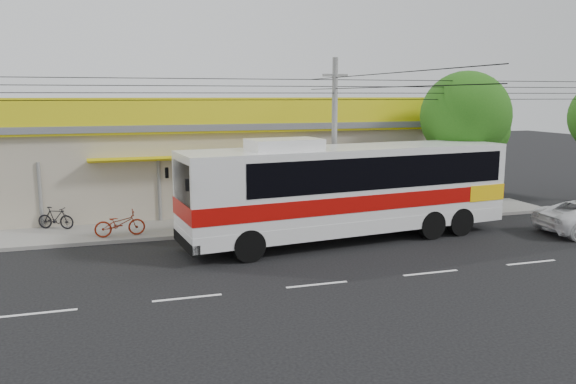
# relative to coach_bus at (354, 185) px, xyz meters

# --- Properties ---
(ground) EXTENTS (120.00, 120.00, 0.00)m
(ground) POSITION_rel_coach_bus_xyz_m (-3.30, -2.36, -2.24)
(ground) COLOR black
(ground) RESTS_ON ground
(sidewalk) EXTENTS (30.00, 3.20, 0.15)m
(sidewalk) POSITION_rel_coach_bus_xyz_m (-3.30, 3.64, -2.17)
(sidewalk) COLOR slate
(sidewalk) RESTS_ON ground
(lane_markings) EXTENTS (50.00, 0.12, 0.01)m
(lane_markings) POSITION_rel_coach_bus_xyz_m (-3.30, -4.86, -2.24)
(lane_markings) COLOR silver
(lane_markings) RESTS_ON ground
(storefront_building) EXTENTS (22.60, 9.20, 5.70)m
(storefront_building) POSITION_rel_coach_bus_xyz_m (-3.30, 9.18, 0.06)
(storefront_building) COLOR #AB9F8A
(storefront_building) RESTS_ON ground
(coach_bus) EXTENTS (13.85, 4.49, 4.19)m
(coach_bus) POSITION_rel_coach_bus_xyz_m (0.00, 0.00, 0.00)
(coach_bus) COLOR silver
(coach_bus) RESTS_ON ground
(motorbike_red) EXTENTS (2.04, 0.84, 1.05)m
(motorbike_red) POSITION_rel_coach_bus_xyz_m (-9.09, 2.66, -1.57)
(motorbike_red) COLOR maroon
(motorbike_red) RESTS_ON sidewalk
(motorbike_dark) EXTENTS (1.65, 1.07, 0.97)m
(motorbike_dark) POSITION_rel_coach_bus_xyz_m (-11.71, 4.75, -1.61)
(motorbike_dark) COLOR black
(motorbike_dark) RESTS_ON sidewalk
(utility_pole) EXTENTS (34.00, 14.00, 7.37)m
(utility_pole) POSITION_rel_coach_bus_xyz_m (-0.13, 1.84, 3.83)
(utility_pole) COLOR slate
(utility_pole) RESTS_ON ground
(tree_near) EXTENTS (4.19, 4.19, 6.94)m
(tree_near) POSITION_rel_coach_bus_xyz_m (6.83, 2.37, 2.45)
(tree_near) COLOR #372616
(tree_near) RESTS_ON ground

